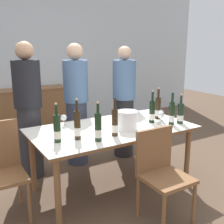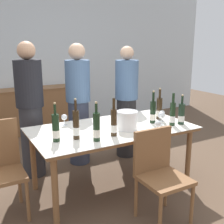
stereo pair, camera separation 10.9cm
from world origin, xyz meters
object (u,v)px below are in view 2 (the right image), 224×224
at_px(ice_bucket, 127,120).
at_px(wine_bottle_0, 97,128).
at_px(sideboard_cabinet, 32,110).
at_px(wine_glass_1, 161,116).
at_px(wine_glass_2, 64,118).
at_px(wine_glass_3, 158,124).
at_px(person_guest_right, 126,103).
at_px(wine_bottle_1, 159,109).
at_px(wine_bottle_4, 173,114).
at_px(dining_table, 112,133).
at_px(wine_glass_0, 162,114).
at_px(wine_bottle_2, 153,112).
at_px(person_host, 31,111).
at_px(wine_bottle_3, 114,123).
at_px(wine_bottle_6, 56,128).
at_px(wine_bottle_5, 76,125).
at_px(person_guest_left, 78,105).
at_px(wine_bottle_7, 181,114).
at_px(chair_near_front, 159,169).

height_order(ice_bucket, wine_bottle_0, wine_bottle_0).
xyz_separation_m(sideboard_cabinet, wine_glass_1, (0.84, -2.76, 0.42)).
xyz_separation_m(ice_bucket, wine_glass_2, (-0.54, 0.49, -0.02)).
distance_m(wine_glass_3, person_guest_right, 1.16).
height_order(wine_bottle_1, wine_bottle_4, wine_bottle_1).
bearing_deg(person_guest_right, dining_table, -131.37).
xyz_separation_m(wine_bottle_0, wine_glass_3, (0.69, -0.07, -0.05)).
distance_m(dining_table, wine_glass_0, 0.67).
height_order(wine_bottle_2, person_host, person_host).
bearing_deg(wine_glass_1, wine_glass_2, 152.51).
height_order(wine_bottle_3, wine_glass_0, wine_bottle_3).
xyz_separation_m(wine_bottle_6, wine_glass_1, (1.25, -0.04, -0.02)).
bearing_deg(sideboard_cabinet, wine_bottle_3, -86.86).
bearing_deg(wine_bottle_6, person_guest_right, 33.04).
height_order(wine_bottle_5, wine_bottle_6, wine_bottle_5).
height_order(ice_bucket, wine_bottle_6, wine_bottle_6).
bearing_deg(wine_bottle_4, wine_glass_0, 90.09).
distance_m(wine_bottle_3, person_guest_left, 1.10).
height_order(wine_bottle_2, wine_bottle_7, wine_bottle_2).
distance_m(ice_bucket, wine_glass_2, 0.73).
relative_size(ice_bucket, wine_bottle_2, 0.60).
bearing_deg(wine_bottle_3, wine_bottle_5, 165.24).
height_order(wine_bottle_1, wine_bottle_6, wine_bottle_1).
xyz_separation_m(wine_glass_2, chair_near_front, (0.54, -1.06, -0.32)).
height_order(sideboard_cabinet, wine_glass_2, wine_glass_2).
height_order(wine_bottle_6, person_guest_left, person_guest_left).
bearing_deg(wine_bottle_4, wine_glass_1, 137.84).
height_order(ice_bucket, person_host, person_host).
height_order(wine_glass_3, person_guest_left, person_guest_left).
distance_m(wine_bottle_1, wine_bottle_4, 0.29).
relative_size(wine_bottle_6, person_guest_left, 0.23).
relative_size(wine_bottle_5, person_host, 0.24).
relative_size(wine_bottle_0, person_guest_left, 0.23).
relative_size(sideboard_cabinet, wine_glass_2, 11.45).
bearing_deg(wine_glass_0, wine_bottle_5, -175.61).
height_order(wine_bottle_6, wine_bottle_7, wine_bottle_6).
distance_m(wine_bottle_1, person_guest_right, 0.72).
bearing_deg(wine_bottle_1, wine_glass_3, -130.03).
bearing_deg(ice_bucket, person_guest_left, 99.14).
xyz_separation_m(dining_table, wine_bottle_7, (0.77, -0.27, 0.18)).
relative_size(wine_glass_0, wine_glass_2, 1.05).
bearing_deg(wine_bottle_6, wine_bottle_5, -8.44).
xyz_separation_m(wine_bottle_0, wine_glass_2, (-0.09, 0.65, -0.04)).
distance_m(wine_bottle_3, wine_bottle_4, 0.77).
height_order(wine_bottle_6, wine_glass_1, wine_bottle_6).
distance_m(wine_bottle_6, wine_glass_1, 1.25).
relative_size(dining_table, ice_bucket, 7.73).
distance_m(wine_glass_3, person_guest_left, 1.28).
bearing_deg(wine_bottle_6, wine_bottle_4, -5.49).
height_order(dining_table, wine_bottle_5, wine_bottle_5).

